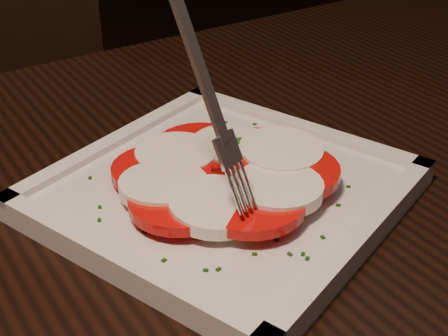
% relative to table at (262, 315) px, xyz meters
% --- Properties ---
extents(table, '(1.22, 0.83, 0.75)m').
position_rel_table_xyz_m(table, '(0.00, 0.00, 0.00)').
color(table, black).
rests_on(table, ground).
extents(plate, '(0.32, 0.32, 0.01)m').
position_rel_table_xyz_m(plate, '(-0.01, 0.04, 0.11)').
color(plate, silver).
rests_on(plate, table).
extents(caprese_salad, '(0.20, 0.20, 0.03)m').
position_rel_table_xyz_m(caprese_salad, '(-0.01, 0.04, 0.12)').
color(caprese_salad, red).
rests_on(caprese_salad, plate).
extents(fork, '(0.05, 0.08, 0.17)m').
position_rel_table_xyz_m(fork, '(-0.05, 0.02, 0.22)').
color(fork, white).
rests_on(fork, caprese_salad).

